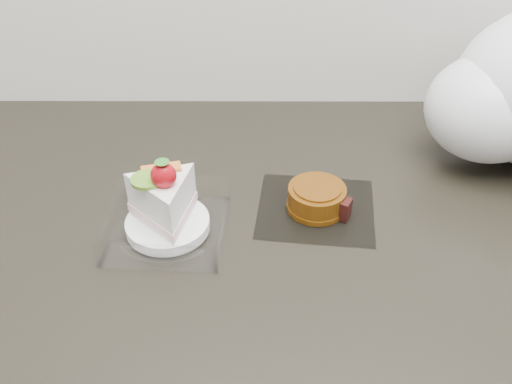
% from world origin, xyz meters
% --- Properties ---
extents(cake_tray, '(0.16, 0.16, 0.12)m').
position_xyz_m(cake_tray, '(-0.26, 1.63, 0.93)').
color(cake_tray, white).
rests_on(cake_tray, counter).
extents(mooncake_wrap, '(0.18, 0.17, 0.04)m').
position_xyz_m(mooncake_wrap, '(-0.05, 1.68, 0.92)').
color(mooncake_wrap, white).
rests_on(mooncake_wrap, counter).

